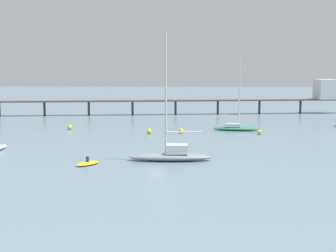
# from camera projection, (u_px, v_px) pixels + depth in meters

# --- Properties ---
(ground_plane) EXTENTS (400.00, 400.00, 0.00)m
(ground_plane) POSITION_uv_depth(u_px,v_px,m) (160.00, 156.00, 57.51)
(ground_plane) COLOR slate
(pier) EXTENTS (79.21, 14.52, 7.85)m
(pier) POSITION_uv_depth(u_px,v_px,m) (266.00, 94.00, 108.97)
(pier) COLOR brown
(pier) RESTS_ON ground_plane
(sailboat_gray) EXTENTS (9.74, 2.68, 14.61)m
(sailboat_gray) POSITION_uv_depth(u_px,v_px,m) (171.00, 153.00, 54.84)
(sailboat_gray) COLOR gray
(sailboat_gray) RESTS_ON ground_plane
(sailboat_green) EXTENTS (7.93, 2.90, 11.82)m
(sailboat_green) POSITION_uv_depth(u_px,v_px,m) (236.00, 127.00, 80.86)
(sailboat_green) COLOR #287F4C
(sailboat_green) RESTS_ON ground_plane
(dinghy_yellow) EXTENTS (2.91, 3.34, 1.14)m
(dinghy_yellow) POSITION_uv_depth(u_px,v_px,m) (88.00, 163.00, 52.50)
(dinghy_yellow) COLOR yellow
(dinghy_yellow) RESTS_ON ground_plane
(mooring_buoy_near) EXTENTS (0.71, 0.71, 0.71)m
(mooring_buoy_near) POSITION_uv_depth(u_px,v_px,m) (260.00, 132.00, 76.04)
(mooring_buoy_near) COLOR yellow
(mooring_buoy_near) RESTS_ON ground_plane
(mooring_buoy_outer) EXTENTS (0.79, 0.79, 0.79)m
(mooring_buoy_outer) POSITION_uv_depth(u_px,v_px,m) (149.00, 131.00, 76.84)
(mooring_buoy_outer) COLOR yellow
(mooring_buoy_outer) RESTS_ON ground_plane
(mooring_buoy_mid) EXTENTS (0.81, 0.81, 0.81)m
(mooring_buoy_mid) POSITION_uv_depth(u_px,v_px,m) (70.00, 127.00, 81.94)
(mooring_buoy_mid) COLOR yellow
(mooring_buoy_mid) RESTS_ON ground_plane
(mooring_buoy_far) EXTENTS (0.79, 0.79, 0.79)m
(mooring_buoy_far) POSITION_uv_depth(u_px,v_px,m) (181.00, 131.00, 77.47)
(mooring_buoy_far) COLOR yellow
(mooring_buoy_far) RESTS_ON ground_plane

